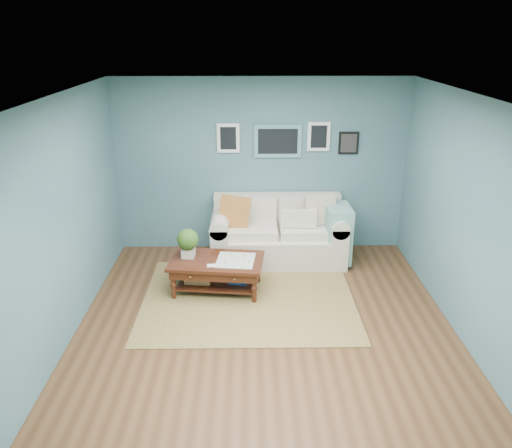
{
  "coord_description": "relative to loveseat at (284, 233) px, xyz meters",
  "views": [
    {
      "loc": [
        -0.18,
        -5.01,
        3.35
      ],
      "look_at": [
        -0.1,
        1.0,
        0.98
      ],
      "focal_mm": 35.0,
      "sensor_mm": 36.0,
      "label": 1
    }
  ],
  "objects": [
    {
      "name": "coffee_table",
      "position": [
        -1.03,
        -0.99,
        -0.05
      ],
      "size": [
        1.31,
        0.85,
        0.86
      ],
      "rotation": [
        0.0,
        0.0,
        -0.11
      ],
      "color": "#36150B",
      "rests_on": "ground"
    },
    {
      "name": "loveseat",
      "position": [
        0.0,
        0.0,
        0.0
      ],
      "size": [
        2.07,
        0.94,
        1.06
      ],
      "color": "beige",
      "rests_on": "ground"
    },
    {
      "name": "area_rug",
      "position": [
        -0.54,
        -1.25,
        -0.43
      ],
      "size": [
        2.77,
        2.22,
        0.01
      ],
      "primitive_type": "cube",
      "color": "brown",
      "rests_on": "ground"
    },
    {
      "name": "room_shell",
      "position": [
        -0.33,
        -1.97,
        0.93
      ],
      "size": [
        5.0,
        5.02,
        2.7
      ],
      "color": "brown",
      "rests_on": "ground"
    }
  ]
}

